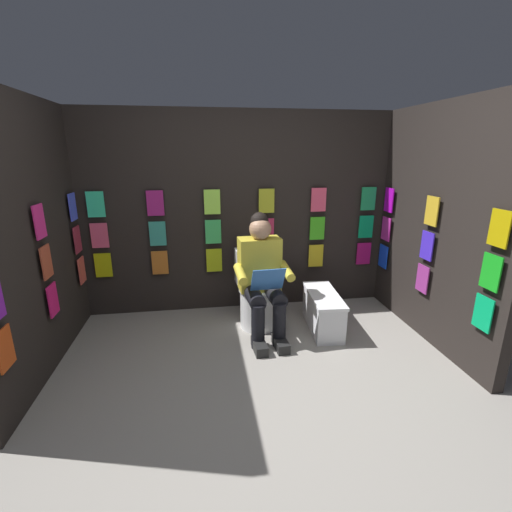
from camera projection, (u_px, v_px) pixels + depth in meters
The scene contains 7 objects.
ground_plane at pixel (272, 419), 2.41m from camera, with size 30.00×30.00×0.00m, color gray.
display_wall_back at pixel (239, 214), 3.93m from camera, with size 3.44×0.14×2.16m.
display_wall_left at pixel (438, 227), 3.25m from camera, with size 0.14×1.87×2.16m.
display_wall_right at pixel (31, 241), 2.74m from camera, with size 0.14×1.87×2.16m.
toilet at pixel (257, 294), 3.68m from camera, with size 0.42×0.56×0.77m.
person_reading at pixel (262, 276), 3.39m from camera, with size 0.54×0.70×1.19m.
comic_longbox_near at pixel (323, 311), 3.60m from camera, with size 0.34×0.75×0.38m.
Camera 1 is at (0.41, 1.96, 1.74)m, focal length 25.05 mm.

